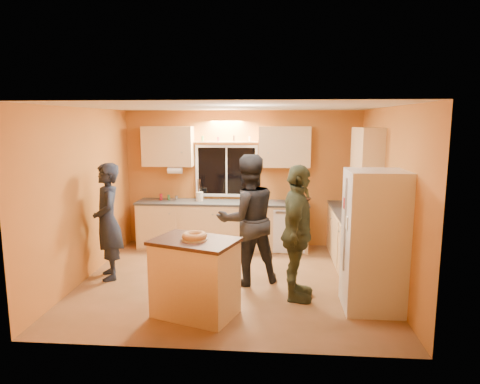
# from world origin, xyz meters

# --- Properties ---
(ground) EXTENTS (4.50, 4.50, 0.00)m
(ground) POSITION_xyz_m (0.00, 0.00, 0.00)
(ground) COLOR brown
(ground) RESTS_ON ground
(room_shell) EXTENTS (4.54, 4.04, 2.61)m
(room_shell) POSITION_xyz_m (0.12, 0.41, 1.62)
(room_shell) COLOR #C47832
(room_shell) RESTS_ON ground
(back_counter) EXTENTS (4.23, 0.62, 0.90)m
(back_counter) POSITION_xyz_m (0.01, 1.70, 0.45)
(back_counter) COLOR tan
(back_counter) RESTS_ON ground
(right_counter) EXTENTS (0.62, 1.84, 0.90)m
(right_counter) POSITION_xyz_m (1.95, 0.50, 0.45)
(right_counter) COLOR tan
(right_counter) RESTS_ON ground
(refrigerator) EXTENTS (0.72, 0.70, 1.80)m
(refrigerator) POSITION_xyz_m (1.89, -0.80, 0.90)
(refrigerator) COLOR silver
(refrigerator) RESTS_ON ground
(island) EXTENTS (1.17, 0.98, 0.97)m
(island) POSITION_xyz_m (-0.34, -1.17, 0.49)
(island) COLOR tan
(island) RESTS_ON ground
(bundt_pastry) EXTENTS (0.31, 0.31, 0.09)m
(bundt_pastry) POSITION_xyz_m (-0.34, -1.17, 1.02)
(bundt_pastry) COLOR #B17948
(bundt_pastry) RESTS_ON island
(person_left) EXTENTS (0.67, 0.77, 1.78)m
(person_left) POSITION_xyz_m (-1.90, -0.01, 0.89)
(person_left) COLOR black
(person_left) RESTS_ON ground
(person_center) EXTENTS (1.15, 1.04, 1.93)m
(person_center) POSITION_xyz_m (0.23, -0.01, 0.96)
(person_center) COLOR black
(person_center) RESTS_ON ground
(person_right) EXTENTS (0.57, 1.12, 1.84)m
(person_right) POSITION_xyz_m (0.93, -0.58, 0.92)
(person_right) COLOR #313824
(person_right) RESTS_ON ground
(mixing_bowl) EXTENTS (0.52, 0.52, 0.10)m
(mixing_bowl) POSITION_xyz_m (1.10, 1.68, 0.95)
(mixing_bowl) COLOR black
(mixing_bowl) RESTS_ON back_counter
(utensil_crock) EXTENTS (0.14, 0.14, 0.17)m
(utensil_crock) POSITION_xyz_m (-0.79, 1.74, 0.99)
(utensil_crock) COLOR beige
(utensil_crock) RESTS_ON back_counter
(potted_plant) EXTENTS (0.28, 0.24, 0.29)m
(potted_plant) POSITION_xyz_m (1.95, -0.30, 1.05)
(potted_plant) COLOR gray
(potted_plant) RESTS_ON right_counter
(red_box) EXTENTS (0.19, 0.17, 0.07)m
(red_box) POSITION_xyz_m (1.91, 0.69, 0.94)
(red_box) COLOR #A71920
(red_box) RESTS_ON right_counter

